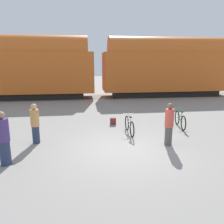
{
  "coord_description": "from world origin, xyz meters",
  "views": [
    {
      "loc": [
        -1.36,
        -7.35,
        3.12
      ],
      "look_at": [
        -0.22,
        1.27,
        1.1
      ],
      "focal_mm": 35.0,
      "sensor_mm": 36.0,
      "label": 1
    }
  ],
  "objects_px": {
    "person_in_purple": "(3,139)",
    "person_in_tan": "(35,124)",
    "backpack": "(113,121)",
    "freight_train": "(98,66)",
    "bicycle_silver": "(129,126)",
    "person_in_red": "(169,124)",
    "bicycle_green": "(180,120)"
  },
  "relations": [
    {
      "from": "person_in_tan",
      "to": "backpack",
      "type": "xyz_separation_m",
      "value": [
        3.32,
        2.16,
        -0.62
      ]
    },
    {
      "from": "bicycle_silver",
      "to": "backpack",
      "type": "xyz_separation_m",
      "value": [
        -0.52,
        1.51,
        -0.2
      ]
    },
    {
      "from": "person_in_purple",
      "to": "bicycle_silver",
      "type": "bearing_deg",
      "value": 69.11
    },
    {
      "from": "person_in_purple",
      "to": "person_in_red",
      "type": "bearing_deg",
      "value": 49.42
    },
    {
      "from": "freight_train",
      "to": "person_in_red",
      "type": "relative_size",
      "value": 14.54
    },
    {
      "from": "person_in_red",
      "to": "person_in_purple",
      "type": "bearing_deg",
      "value": 82.92
    },
    {
      "from": "freight_train",
      "to": "person_in_purple",
      "type": "bearing_deg",
      "value": -106.66
    },
    {
      "from": "bicycle_green",
      "to": "bicycle_silver",
      "type": "bearing_deg",
      "value": -166.88
    },
    {
      "from": "person_in_tan",
      "to": "backpack",
      "type": "height_order",
      "value": "person_in_tan"
    },
    {
      "from": "person_in_tan",
      "to": "person_in_red",
      "type": "xyz_separation_m",
      "value": [
        5.03,
        -0.87,
        0.03
      ]
    },
    {
      "from": "person_in_tan",
      "to": "person_in_red",
      "type": "relative_size",
      "value": 0.96
    },
    {
      "from": "bicycle_green",
      "to": "person_in_purple",
      "type": "relative_size",
      "value": 1.0
    },
    {
      "from": "bicycle_silver",
      "to": "person_in_tan",
      "type": "height_order",
      "value": "person_in_tan"
    },
    {
      "from": "freight_train",
      "to": "bicycle_green",
      "type": "relative_size",
      "value": 13.97
    },
    {
      "from": "person_in_purple",
      "to": "person_in_tan",
      "type": "bearing_deg",
      "value": 112.74
    },
    {
      "from": "freight_train",
      "to": "bicycle_silver",
      "type": "bearing_deg",
      "value": -86.61
    },
    {
      "from": "backpack",
      "to": "person_in_purple",
      "type": "bearing_deg",
      "value": -134.71
    },
    {
      "from": "freight_train",
      "to": "backpack",
      "type": "bearing_deg",
      "value": -89.42
    },
    {
      "from": "person_in_red",
      "to": "person_in_purple",
      "type": "distance_m",
      "value": 5.67
    },
    {
      "from": "person_in_purple",
      "to": "backpack",
      "type": "distance_m",
      "value": 5.56
    },
    {
      "from": "bicycle_silver",
      "to": "person_in_red",
      "type": "distance_m",
      "value": 1.99
    },
    {
      "from": "bicycle_silver",
      "to": "person_in_tan",
      "type": "xyz_separation_m",
      "value": [
        -3.84,
        -0.65,
        0.42
      ]
    },
    {
      "from": "freight_train",
      "to": "backpack",
      "type": "xyz_separation_m",
      "value": [
        0.09,
        -8.76,
        -2.58
      ]
    },
    {
      "from": "bicycle_green",
      "to": "person_in_red",
      "type": "height_order",
      "value": "person_in_red"
    },
    {
      "from": "bicycle_green",
      "to": "freight_train",
      "type": "bearing_deg",
      "value": 108.55
    },
    {
      "from": "person_in_purple",
      "to": "freight_train",
      "type": "bearing_deg",
      "value": 113.71
    },
    {
      "from": "bicycle_silver",
      "to": "person_in_purple",
      "type": "relative_size",
      "value": 0.99
    },
    {
      "from": "backpack",
      "to": "freight_train",
      "type": "bearing_deg",
      "value": 90.58
    },
    {
      "from": "person_in_tan",
      "to": "person_in_purple",
      "type": "xyz_separation_m",
      "value": [
        -0.56,
        -1.76,
        0.05
      ]
    },
    {
      "from": "freight_train",
      "to": "bicycle_silver",
      "type": "relative_size",
      "value": 14.13
    },
    {
      "from": "person_in_red",
      "to": "person_in_purple",
      "type": "relative_size",
      "value": 0.96
    },
    {
      "from": "bicycle_green",
      "to": "backpack",
      "type": "bearing_deg",
      "value": 164.11
    }
  ]
}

